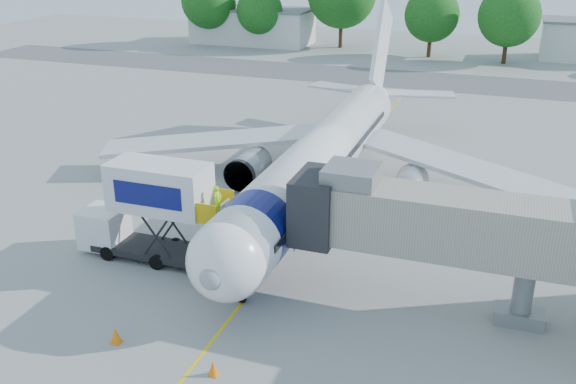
% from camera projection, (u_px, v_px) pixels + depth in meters
% --- Properties ---
extents(ground, '(160.00, 160.00, 0.00)m').
position_uv_depth(ground, '(304.00, 222.00, 39.00)').
color(ground, '#979794').
rests_on(ground, ground).
extents(guidance_line, '(0.15, 70.00, 0.01)m').
position_uv_depth(guidance_line, '(304.00, 222.00, 39.00)').
color(guidance_line, yellow).
rests_on(guidance_line, ground).
extents(taxiway_strip, '(120.00, 10.00, 0.01)m').
position_uv_depth(taxiway_strip, '(414.00, 80.00, 75.62)').
color(taxiway_strip, '#59595B').
rests_on(taxiway_strip, ground).
extents(aircraft, '(34.17, 37.73, 11.35)m').
position_uv_depth(aircraft, '(324.00, 156.00, 41.47)').
color(aircraft, white).
rests_on(aircraft, ground).
extents(jet_bridge, '(13.90, 3.20, 6.60)m').
position_uv_depth(jet_bridge, '(426.00, 222.00, 28.79)').
color(jet_bridge, '#A49E8C').
rests_on(jet_bridge, ground).
extents(catering_hiloader, '(8.50, 2.44, 5.50)m').
position_uv_depth(catering_hiloader, '(150.00, 211.00, 33.77)').
color(catering_hiloader, black).
rests_on(catering_hiloader, ground).
extents(safety_cone_a, '(0.43, 0.43, 0.68)m').
position_uv_depth(safety_cone_a, '(213.00, 368.00, 25.58)').
color(safety_cone_a, orange).
rests_on(safety_cone_a, ground).
extents(safety_cone_b, '(0.48, 0.48, 0.76)m').
position_uv_depth(safety_cone_b, '(116.00, 335.00, 27.57)').
color(safety_cone_b, orange).
rests_on(safety_cone_b, ground).
extents(outbuilding_left, '(18.40, 8.40, 5.30)m').
position_uv_depth(outbuilding_left, '(252.00, 25.00, 98.91)').
color(outbuilding_left, silver).
rests_on(outbuilding_left, ground).
extents(tree_a, '(8.31, 8.31, 10.60)m').
position_uv_depth(tree_a, '(209.00, 1.00, 96.41)').
color(tree_a, '#382314').
rests_on(tree_a, ground).
extents(tree_b, '(6.84, 6.84, 8.72)m').
position_uv_depth(tree_b, '(260.00, 11.00, 94.41)').
color(tree_b, '#382314').
rests_on(tree_b, ground).
extents(tree_d, '(7.39, 7.39, 9.42)m').
position_uv_depth(tree_d, '(432.00, 15.00, 86.85)').
color(tree_d, '#382314').
rests_on(tree_d, ground).
extents(tree_e, '(7.91, 7.91, 10.09)m').
position_uv_depth(tree_e, '(509.00, 16.00, 82.40)').
color(tree_e, '#382314').
rests_on(tree_e, ground).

